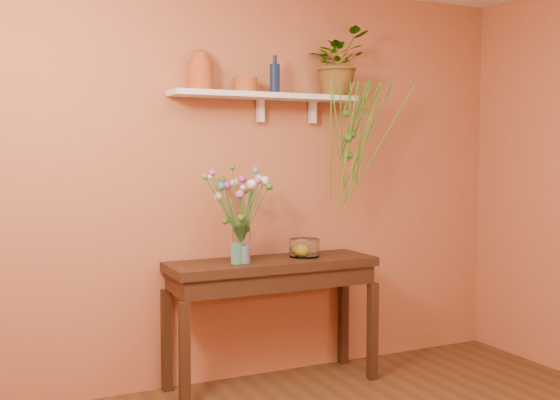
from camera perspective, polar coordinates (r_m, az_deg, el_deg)
name	(u,v)px	position (r m, az deg, el deg)	size (l,w,h in m)	color
room	(441,199)	(2.84, 13.57, 0.08)	(4.04, 4.04, 2.70)	#523417
sideboard	(272,278)	(4.43, -0.68, -6.67)	(1.39, 0.45, 0.84)	#321E10
wall_shelf	(267,97)	(4.49, -1.10, 8.78)	(1.30, 0.24, 0.19)	white
terracotta_jug	(200,71)	(4.35, -6.81, 10.87)	(0.21, 0.21, 0.26)	#A1481A
terracotta_pot	(245,85)	(4.44, -2.97, 9.75)	(0.16, 0.16, 0.10)	#A1481A
blue_bottle	(275,78)	(4.49, -0.44, 10.37)	(0.08, 0.08, 0.25)	#0F1E40
spider_plant	(337,63)	(4.75, 4.91, 11.58)	(0.42, 0.36, 0.46)	#35621E
plant_fronds	(353,133)	(4.60, 6.29, 5.68)	(0.76, 0.39, 0.88)	#35621E
glass_vase	(241,247)	(4.28, -3.32, -4.03)	(0.11, 0.11, 0.24)	white
bouquet	(240,194)	(4.25, -3.40, 0.54)	(0.45, 0.49, 0.49)	#386B28
glass_bowl	(304,249)	(4.52, 2.09, -4.16)	(0.20, 0.20, 0.12)	white
lemon	(302,250)	(4.53, 1.89, -4.28)	(0.08, 0.08, 0.08)	gold
carton	(238,253)	(4.24, -3.63, -4.56)	(0.07, 0.05, 0.13)	teal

